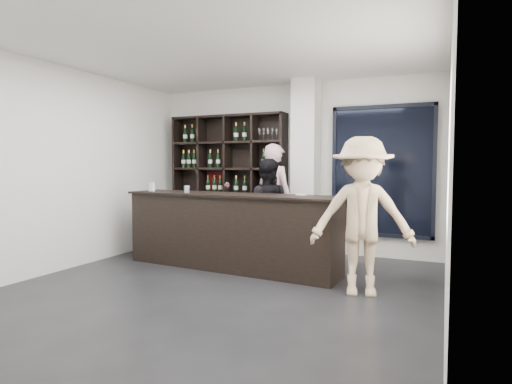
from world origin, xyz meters
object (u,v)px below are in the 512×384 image
at_px(taster_pink, 275,199).
at_px(customer, 362,216).
at_px(tasting_counter, 230,231).
at_px(wine_shelf, 228,182).
at_px(taster_black, 266,210).

xyz_separation_m(taster_pink, customer, (1.76, -1.73, -0.02)).
relative_size(tasting_counter, customer, 1.81).
height_order(wine_shelf, taster_pink, wine_shelf).
xyz_separation_m(taster_black, customer, (1.71, -1.24, 0.11)).
relative_size(taster_black, customer, 0.88).
distance_m(wine_shelf, customer, 3.40).
relative_size(wine_shelf, taster_black, 1.50).
xyz_separation_m(wine_shelf, tasting_counter, (0.80, -1.47, -0.65)).
bearing_deg(taster_pink, tasting_counter, 98.88).
height_order(taster_pink, taster_black, taster_pink).
bearing_deg(customer, wine_shelf, 131.57).
bearing_deg(wine_shelf, customer, -35.30).
relative_size(tasting_counter, taster_pink, 1.78).
height_order(wine_shelf, customer, wine_shelf).
height_order(taster_black, customer, customer).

